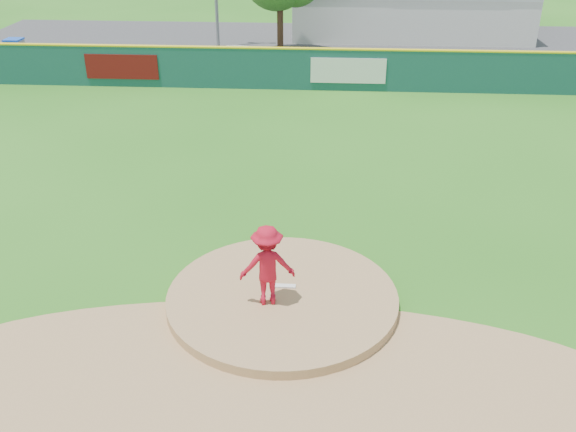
# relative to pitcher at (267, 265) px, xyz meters

# --- Properties ---
(ground) EXTENTS (120.00, 120.00, 0.00)m
(ground) POSITION_rel_pitcher_xyz_m (0.31, 0.34, -1.23)
(ground) COLOR #286B19
(ground) RESTS_ON ground
(pitchers_mound) EXTENTS (5.50, 5.50, 0.50)m
(pitchers_mound) POSITION_rel_pitcher_xyz_m (0.31, 0.34, -1.23)
(pitchers_mound) COLOR #9E774C
(pitchers_mound) RESTS_ON ground
(pitching_rubber) EXTENTS (0.60, 0.15, 0.04)m
(pitching_rubber) POSITION_rel_pitcher_xyz_m (0.31, 0.64, -0.96)
(pitching_rubber) COLOR white
(pitching_rubber) RESTS_ON pitchers_mound
(infield_dirt_arc) EXTENTS (15.40, 15.40, 0.01)m
(infield_dirt_arc) POSITION_rel_pitcher_xyz_m (0.31, -2.66, -1.23)
(infield_dirt_arc) COLOR #9E774C
(infield_dirt_arc) RESTS_ON ground
(parking_lot) EXTENTS (44.00, 16.00, 0.02)m
(parking_lot) POSITION_rel_pitcher_xyz_m (0.31, 27.34, -1.22)
(parking_lot) COLOR #38383A
(parking_lot) RESTS_ON ground
(pitcher) EXTENTS (1.38, 0.94, 1.96)m
(pitcher) POSITION_rel_pitcher_xyz_m (0.00, 0.00, 0.00)
(pitcher) COLOR #B40F25
(pitcher) RESTS_ON pitchers_mound
(van) EXTENTS (5.26, 3.51, 1.34)m
(van) POSITION_rel_pitcher_xyz_m (-3.29, 21.31, -0.54)
(van) COLOR white
(van) RESTS_ON parking_lot
(pool_building_grp) EXTENTS (15.20, 8.20, 3.31)m
(pool_building_grp) POSITION_rel_pitcher_xyz_m (6.31, 32.33, 0.43)
(pool_building_grp) COLOR silver
(pool_building_grp) RESTS_ON ground
(fence_banners) EXTENTS (14.65, 0.04, 1.20)m
(fence_banners) POSITION_rel_pitcher_xyz_m (-3.39, 18.26, -0.23)
(fence_banners) COLOR #600E0D
(fence_banners) RESTS_ON ground
(playground_slide) EXTENTS (0.89, 2.51, 1.38)m
(playground_slide) POSITION_rel_pitcher_xyz_m (-16.24, 22.37, -0.53)
(playground_slide) COLOR blue
(playground_slide) RESTS_ON ground
(outfield_fence) EXTENTS (40.00, 0.14, 2.07)m
(outfield_fence) POSITION_rel_pitcher_xyz_m (0.31, 18.34, -0.14)
(outfield_fence) COLOR #154541
(outfield_fence) RESTS_ON ground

